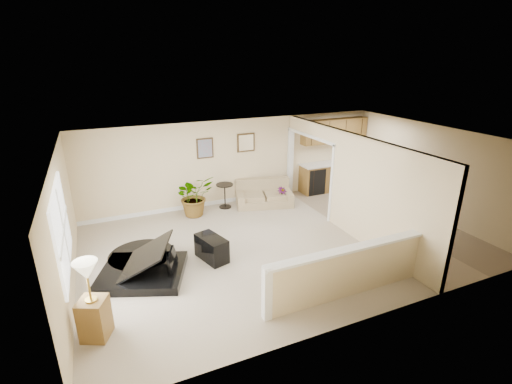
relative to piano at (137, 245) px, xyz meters
name	(u,v)px	position (x,y,z in m)	size (l,w,h in m)	color
floor	(282,243)	(3.29, -0.02, -0.65)	(9.00, 9.00, 0.00)	tan
back_wall	(236,162)	(3.29, 2.98, 0.60)	(9.00, 0.04, 2.50)	beige
front_wall	(372,255)	(3.29, -3.02, 0.60)	(9.00, 0.04, 2.50)	beige
left_wall	(64,229)	(-1.21, -0.02, 0.60)	(0.04, 6.00, 2.50)	beige
right_wall	(429,171)	(7.79, -0.02, 0.60)	(0.04, 6.00, 2.50)	beige
ceiling	(285,140)	(3.29, -0.02, 1.85)	(9.00, 6.00, 0.04)	silver
kitchen_vinyl	(385,220)	(6.44, -0.02, -0.64)	(2.70, 6.00, 0.01)	tan
interior_partition	(342,182)	(5.09, 0.23, 0.57)	(0.18, 5.99, 2.50)	beige
pony_half_wall	(345,271)	(3.36, -2.32, -0.13)	(3.42, 0.22, 1.00)	beige
left_window	(61,230)	(-1.20, -0.52, 0.80)	(0.05, 2.15, 1.45)	white
wall_art_left	(205,148)	(2.34, 2.95, 1.10)	(0.48, 0.04, 0.58)	#3D2B16
wall_mirror	(246,143)	(3.59, 2.95, 1.15)	(0.55, 0.04, 0.55)	#3D2B16
kitchen_cabinets	(331,164)	(6.48, 2.71, 0.23)	(2.36, 0.65, 2.33)	brown
piano	(137,245)	(0.00, 0.00, 0.00)	(2.30, 2.26, 1.54)	black
piano_bench	(212,248)	(1.53, -0.07, -0.38)	(0.40, 0.79, 0.53)	black
loveseat	(263,193)	(3.92, 2.43, -0.29)	(1.89, 1.35, 0.94)	tan
accent_table	(225,193)	(2.78, 2.63, -0.18)	(0.50, 0.50, 0.72)	black
palm_plant	(194,196)	(1.83, 2.44, -0.08)	(1.21, 1.10, 1.15)	black
small_plant	(282,198)	(4.35, 2.07, -0.40)	(0.39, 0.39, 0.57)	black
lamp_stand	(92,306)	(-0.86, -1.63, -0.07)	(0.53, 0.53, 1.36)	brown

